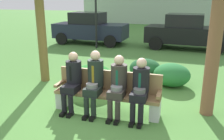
{
  "coord_description": "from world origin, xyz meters",
  "views": [
    {
      "loc": [
        1.86,
        -4.64,
        2.42
      ],
      "look_at": [
        0.33,
        0.41,
        0.85
      ],
      "focal_mm": 39.13,
      "sensor_mm": 36.0,
      "label": 1
    }
  ],
  "objects_px": {
    "seated_man_centerright": "(118,83)",
    "parked_car_far": "(187,32)",
    "seated_man_rightmost": "(140,86)",
    "seated_man_centerleft": "(94,79)",
    "shrub_near_bench": "(145,69)",
    "shrub_far_lawn": "(93,77)",
    "street_lamp": "(96,5)",
    "seated_man_leftmost": "(72,78)",
    "park_bench": "(107,92)",
    "shrub_mid_lawn": "(172,75)",
    "parked_car_near": "(90,28)"
  },
  "relations": [
    {
      "from": "park_bench",
      "to": "shrub_far_lawn",
      "type": "height_order",
      "value": "park_bench"
    },
    {
      "from": "street_lamp",
      "to": "seated_man_leftmost",
      "type": "bearing_deg",
      "value": -73.88
    },
    {
      "from": "seated_man_centerleft",
      "to": "shrub_mid_lawn",
      "type": "height_order",
      "value": "seated_man_centerleft"
    },
    {
      "from": "seated_man_leftmost",
      "to": "shrub_near_bench",
      "type": "relative_size",
      "value": 1.33
    },
    {
      "from": "seated_man_leftmost",
      "to": "parked_car_near",
      "type": "height_order",
      "value": "parked_car_near"
    },
    {
      "from": "park_bench",
      "to": "seated_man_centerright",
      "type": "height_order",
      "value": "seated_man_centerright"
    },
    {
      "from": "seated_man_centerleft",
      "to": "shrub_near_bench",
      "type": "distance_m",
      "value": 2.8
    },
    {
      "from": "park_bench",
      "to": "shrub_mid_lawn",
      "type": "height_order",
      "value": "park_bench"
    },
    {
      "from": "parked_car_near",
      "to": "seated_man_centerleft",
      "type": "bearing_deg",
      "value": -67.62
    },
    {
      "from": "seated_man_rightmost",
      "to": "parked_car_near",
      "type": "bearing_deg",
      "value": 118.3
    },
    {
      "from": "seated_man_centerright",
      "to": "parked_car_far",
      "type": "distance_m",
      "value": 7.85
    },
    {
      "from": "shrub_far_lawn",
      "to": "parked_car_far",
      "type": "bearing_deg",
      "value": 70.08
    },
    {
      "from": "park_bench",
      "to": "seated_man_centerright",
      "type": "relative_size",
      "value": 1.78
    },
    {
      "from": "seated_man_leftmost",
      "to": "seated_man_centerright",
      "type": "relative_size",
      "value": 1.0
    },
    {
      "from": "park_bench",
      "to": "parked_car_near",
      "type": "relative_size",
      "value": 0.59
    },
    {
      "from": "seated_man_centerleft",
      "to": "parked_car_far",
      "type": "distance_m",
      "value": 7.94
    },
    {
      "from": "seated_man_leftmost",
      "to": "shrub_far_lawn",
      "type": "bearing_deg",
      "value": 90.54
    },
    {
      "from": "shrub_near_bench",
      "to": "street_lamp",
      "type": "distance_m",
      "value": 5.41
    },
    {
      "from": "shrub_near_bench",
      "to": "shrub_mid_lawn",
      "type": "bearing_deg",
      "value": -30.06
    },
    {
      "from": "shrub_mid_lawn",
      "to": "seated_man_centerright",
      "type": "bearing_deg",
      "value": -113.87
    },
    {
      "from": "seated_man_rightmost",
      "to": "parked_car_far",
      "type": "xyz_separation_m",
      "value": [
        0.83,
        7.74,
        0.13
      ]
    },
    {
      "from": "seated_man_centerleft",
      "to": "shrub_near_bench",
      "type": "height_order",
      "value": "seated_man_centerleft"
    },
    {
      "from": "seated_man_leftmost",
      "to": "parked_car_far",
      "type": "bearing_deg",
      "value": 73.25
    },
    {
      "from": "parked_car_near",
      "to": "seated_man_centerright",
      "type": "bearing_deg",
      "value": -64.43
    },
    {
      "from": "seated_man_rightmost",
      "to": "shrub_mid_lawn",
      "type": "distance_m",
      "value": 2.3
    },
    {
      "from": "seated_man_centerleft",
      "to": "seated_man_centerright",
      "type": "height_order",
      "value": "seated_man_centerleft"
    },
    {
      "from": "seated_man_leftmost",
      "to": "shrub_mid_lawn",
      "type": "relative_size",
      "value": 1.26
    },
    {
      "from": "shrub_mid_lawn",
      "to": "street_lamp",
      "type": "distance_m",
      "value": 6.26
    },
    {
      "from": "street_lamp",
      "to": "shrub_near_bench",
      "type": "bearing_deg",
      "value": -52.41
    },
    {
      "from": "shrub_mid_lawn",
      "to": "parked_car_near",
      "type": "bearing_deg",
      "value": 130.14
    },
    {
      "from": "park_bench",
      "to": "seated_man_leftmost",
      "type": "bearing_deg",
      "value": -170.36
    },
    {
      "from": "shrub_far_lawn",
      "to": "parked_car_far",
      "type": "relative_size",
      "value": 0.28
    },
    {
      "from": "seated_man_centerleft",
      "to": "parked_car_near",
      "type": "height_order",
      "value": "parked_car_near"
    },
    {
      "from": "seated_man_centerleft",
      "to": "shrub_mid_lawn",
      "type": "xyz_separation_m",
      "value": [
        1.49,
        2.2,
        -0.43
      ]
    },
    {
      "from": "park_bench",
      "to": "shrub_near_bench",
      "type": "xyz_separation_m",
      "value": [
        0.41,
        2.55,
        -0.13
      ]
    },
    {
      "from": "park_bench",
      "to": "street_lamp",
      "type": "bearing_deg",
      "value": 112.31
    },
    {
      "from": "seated_man_leftmost",
      "to": "shrub_near_bench",
      "type": "distance_m",
      "value": 2.95
    },
    {
      "from": "shrub_far_lawn",
      "to": "seated_man_rightmost",
      "type": "bearing_deg",
      "value": -40.42
    },
    {
      "from": "seated_man_centerright",
      "to": "parked_car_far",
      "type": "xyz_separation_m",
      "value": [
        1.29,
        7.74,
        0.12
      ]
    },
    {
      "from": "seated_man_rightmost",
      "to": "parked_car_far",
      "type": "distance_m",
      "value": 7.79
    },
    {
      "from": "parked_car_far",
      "to": "street_lamp",
      "type": "relative_size",
      "value": 1.18
    },
    {
      "from": "seated_man_rightmost",
      "to": "shrub_far_lawn",
      "type": "distance_m",
      "value": 2.02
    },
    {
      "from": "parked_car_far",
      "to": "street_lamp",
      "type": "bearing_deg",
      "value": -166.74
    },
    {
      "from": "shrub_near_bench",
      "to": "shrub_far_lawn",
      "type": "bearing_deg",
      "value": -130.15
    },
    {
      "from": "park_bench",
      "to": "seated_man_centerright",
      "type": "distance_m",
      "value": 0.41
    },
    {
      "from": "seated_man_centerleft",
      "to": "parked_car_far",
      "type": "height_order",
      "value": "parked_car_far"
    },
    {
      "from": "parked_car_near",
      "to": "parked_car_far",
      "type": "height_order",
      "value": "same"
    },
    {
      "from": "shrub_near_bench",
      "to": "parked_car_near",
      "type": "xyz_separation_m",
      "value": [
        -3.85,
        5.07,
        0.53
      ]
    },
    {
      "from": "parked_car_far",
      "to": "parked_car_near",
      "type": "bearing_deg",
      "value": 179.75
    },
    {
      "from": "seated_man_centerright",
      "to": "parked_car_near",
      "type": "xyz_separation_m",
      "value": [
        -3.71,
        7.76,
        0.12
      ]
    }
  ]
}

